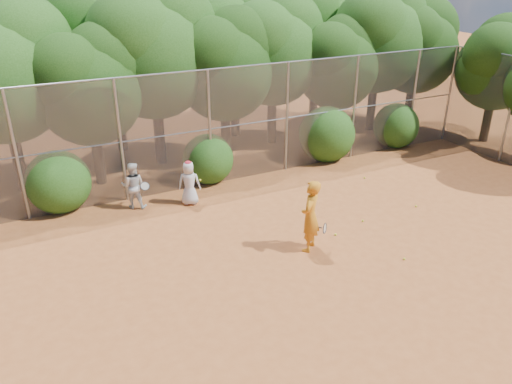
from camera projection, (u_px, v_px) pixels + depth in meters
ground at (332, 258)px, 13.23m from camera, size 80.00×80.00×0.00m
fence_back at (234, 124)px, 17.20m from camera, size 20.05×0.09×4.03m
fence_side at (510, 110)px, 18.86m from camera, size 0.09×6.09×4.03m
tree_1 at (1, 66)px, 15.61m from camera, size 4.64×4.03×6.35m
tree_2 at (89, 82)px, 16.29m from camera, size 3.99×3.47×5.47m
tree_3 at (153, 47)px, 17.79m from camera, size 4.89×4.26×6.70m
tree_4 at (225, 62)px, 18.57m from camera, size 4.19×3.64×5.73m
tree_5 at (274, 46)px, 20.12m from camera, size 4.51×3.92×6.17m
tree_6 at (338, 60)px, 20.55m from camera, size 3.86×3.36×5.29m
tree_7 at (379, 34)px, 21.72m from camera, size 4.77×4.14×6.53m
tree_8 at (417, 43)px, 22.48m from camera, size 4.25×3.70×5.82m
tree_10 at (111, 34)px, 19.08m from camera, size 5.15×4.48×7.06m
tree_11 at (235, 40)px, 20.96m from camera, size 4.64×4.03×6.35m
tree_12 at (318, 24)px, 23.13m from camera, size 5.02×4.37×6.88m
tree_13 at (499, 60)px, 20.50m from camera, size 3.86×3.36×5.29m
bush_0 at (58, 179)px, 15.50m from camera, size 2.00×2.00×2.00m
bush_1 at (208, 157)px, 17.57m from camera, size 1.80×1.80×1.80m
bush_2 at (327, 132)px, 19.51m from camera, size 2.20×2.20×2.20m
bush_3 at (396, 124)px, 20.99m from camera, size 1.90×1.90×1.90m
player_yellow at (310, 216)px, 13.23m from camera, size 0.92×0.85×2.02m
player_teen at (189, 183)px, 15.91m from camera, size 0.84×0.73×1.48m
player_white at (133, 186)px, 15.65m from camera, size 0.91×0.84×1.52m
ball_0 at (363, 221)px, 15.05m from camera, size 0.07×0.07×0.07m
ball_1 at (404, 259)px, 13.12m from camera, size 0.07×0.07×0.07m
ball_2 at (416, 206)px, 15.95m from camera, size 0.07×0.07×0.07m
ball_3 at (336, 235)px, 14.29m from camera, size 0.07×0.07×0.07m
ball_4 at (365, 178)px, 18.06m from camera, size 0.07×0.07×0.07m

